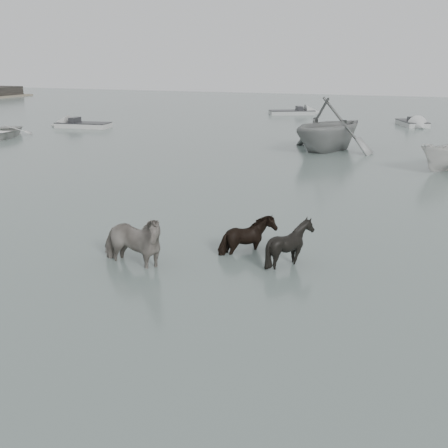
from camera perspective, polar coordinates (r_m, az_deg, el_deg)
The scene contains 8 objects.
ground at distance 14.36m, azimuth -7.10°, elevation -4.36°, with size 140.00×140.00×0.00m, color #52615B.
pony_pinto at distance 14.23m, azimuth -9.45°, elevation -0.87°, with size 0.96×2.11×1.78m, color black.
pony_dark at distance 15.10m, azimuth 2.49°, elevation -0.47°, with size 1.35×1.15×1.36m, color black.
pony_black at distance 14.32m, azimuth 6.74°, elevation -1.49°, with size 1.11×1.25×1.38m, color black.
rowboat_trail at distance 32.57m, azimuth 10.69°, elevation 10.07°, with size 5.12×5.93×3.13m, color gray.
skiff_outer at distance 44.24m, azimuth -14.12°, elevation 9.96°, with size 5.58×1.60×0.75m, color #BABAB5, non-canonical shape.
skiff_mid at distance 46.48m, azimuth 18.61°, elevation 9.90°, with size 4.73×1.60×0.75m, color #AFB1AE, non-canonical shape.
skiff_far at distance 53.40m, azimuth 6.92°, elevation 11.39°, with size 5.69×1.60×0.75m, color #9FA29F, non-canonical shape.
Camera 1 is at (6.44, -11.77, 5.10)m, focal length 45.00 mm.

